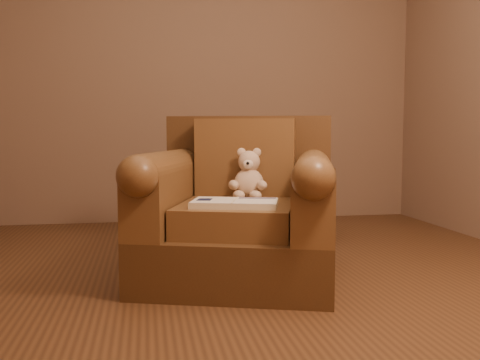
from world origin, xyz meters
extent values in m
plane|color=brown|center=(0.00, 0.00, 0.00)|extent=(4.00, 4.00, 0.00)
cube|color=#876953|center=(0.00, 2.00, 1.35)|extent=(4.00, 0.02, 2.70)
cube|color=#4F331A|center=(-0.03, -0.09, 0.14)|extent=(1.28, 1.24, 0.29)
cube|color=#4F331A|center=(0.10, 0.33, 0.61)|extent=(1.01, 0.41, 0.64)
cube|color=brown|center=(-0.05, -0.13, 0.36)|extent=(0.79, 0.87, 0.15)
cube|color=brown|center=(0.06, 0.20, 0.67)|extent=(0.62, 0.34, 0.46)
cube|color=brown|center=(-0.44, -0.01, 0.45)|extent=(0.46, 0.89, 0.33)
cube|color=brown|center=(0.34, -0.26, 0.45)|extent=(0.46, 0.89, 0.33)
cylinder|color=brown|center=(-0.44, -0.01, 0.62)|extent=(0.46, 0.89, 0.21)
cylinder|color=brown|center=(0.34, -0.26, 0.62)|extent=(0.46, 0.89, 0.21)
ellipsoid|color=beige|center=(0.05, 0.04, 0.52)|extent=(0.17, 0.16, 0.18)
sphere|color=beige|center=(0.05, 0.05, 0.65)|extent=(0.13, 0.13, 0.13)
ellipsoid|color=beige|center=(0.01, 0.07, 0.71)|extent=(0.05, 0.03, 0.05)
ellipsoid|color=beige|center=(0.10, 0.04, 0.71)|extent=(0.05, 0.03, 0.05)
ellipsoid|color=beige|center=(0.04, -0.01, 0.64)|extent=(0.06, 0.04, 0.05)
sphere|color=black|center=(0.03, -0.03, 0.65)|extent=(0.02, 0.02, 0.02)
ellipsoid|color=beige|center=(-0.05, -0.01, 0.52)|extent=(0.06, 0.11, 0.06)
ellipsoid|color=beige|center=(0.11, -0.05, 0.52)|extent=(0.06, 0.11, 0.06)
ellipsoid|color=beige|center=(-0.03, -0.05, 0.47)|extent=(0.07, 0.11, 0.06)
ellipsoid|color=beige|center=(0.06, -0.08, 0.47)|extent=(0.07, 0.11, 0.06)
cube|color=beige|center=(-0.09, -0.29, 0.46)|extent=(0.49, 0.37, 0.03)
cube|color=white|center=(-0.19, -0.26, 0.47)|extent=(0.28, 0.31, 0.00)
cube|color=white|center=(0.02, -0.32, 0.47)|extent=(0.28, 0.31, 0.00)
cube|color=beige|center=(-0.09, -0.29, 0.47)|extent=(0.08, 0.25, 0.00)
cube|color=#0F1638|center=(-0.24, -0.24, 0.48)|extent=(0.09, 0.11, 0.00)
cube|color=slate|center=(0.04, -0.23, 0.48)|extent=(0.20, 0.11, 0.00)
cylinder|color=#BC8A33|center=(0.68, 0.89, 0.01)|extent=(0.32, 0.32, 0.02)
cylinder|color=#BC8A33|center=(0.68, 0.89, 0.28)|extent=(0.03, 0.03, 0.52)
cylinder|color=#BC8A33|center=(0.68, 0.89, 0.55)|extent=(0.40, 0.40, 0.02)
cylinder|color=#BC8A33|center=(0.68, 0.89, 0.53)|extent=(0.03, 0.03, 0.02)
camera|label=1|loc=(-0.54, -2.98, 0.82)|focal=40.00mm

